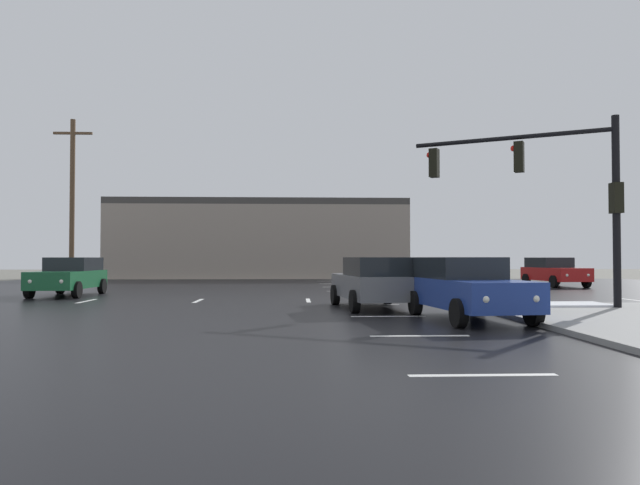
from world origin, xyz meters
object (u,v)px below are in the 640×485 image
(traffic_signal_mast, at_px, (552,180))
(sedan_red, at_px, (553,271))
(utility_pole_distant, at_px, (72,198))
(sedan_green, at_px, (70,275))
(sedan_grey, at_px, (374,282))
(sedan_blue, at_px, (466,287))

(traffic_signal_mast, distance_m, sedan_red, 15.91)
(traffic_signal_mast, distance_m, utility_pole_distant, 26.75)
(sedan_red, bearing_deg, sedan_green, -77.96)
(sedan_grey, bearing_deg, sedan_blue, -156.36)
(traffic_signal_mast, bearing_deg, sedan_blue, 68.14)
(sedan_green, bearing_deg, sedan_grey, 59.74)
(traffic_signal_mast, relative_size, sedan_red, 1.21)
(sedan_green, height_order, utility_pole_distant, utility_pole_distant)
(traffic_signal_mast, relative_size, sedan_green, 1.24)
(sedan_red, relative_size, sedan_blue, 0.99)
(sedan_blue, bearing_deg, sedan_grey, -156.64)
(traffic_signal_mast, height_order, sedan_blue, traffic_signal_mast)
(sedan_grey, xyz_separation_m, utility_pole_distant, (-15.24, 16.50, 4.15))
(traffic_signal_mast, relative_size, utility_pole_distant, 0.59)
(sedan_green, relative_size, sedan_blue, 0.97)
(traffic_signal_mast, distance_m, sedan_green, 18.90)
(sedan_blue, bearing_deg, sedan_green, -133.23)
(sedan_blue, bearing_deg, sedan_red, 143.44)
(sedan_grey, xyz_separation_m, sedan_red, (11.75, 13.85, 0.00))
(sedan_red, relative_size, utility_pole_distant, 0.49)
(sedan_red, relative_size, sedan_green, 1.02)
(traffic_signal_mast, height_order, sedan_red, traffic_signal_mast)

